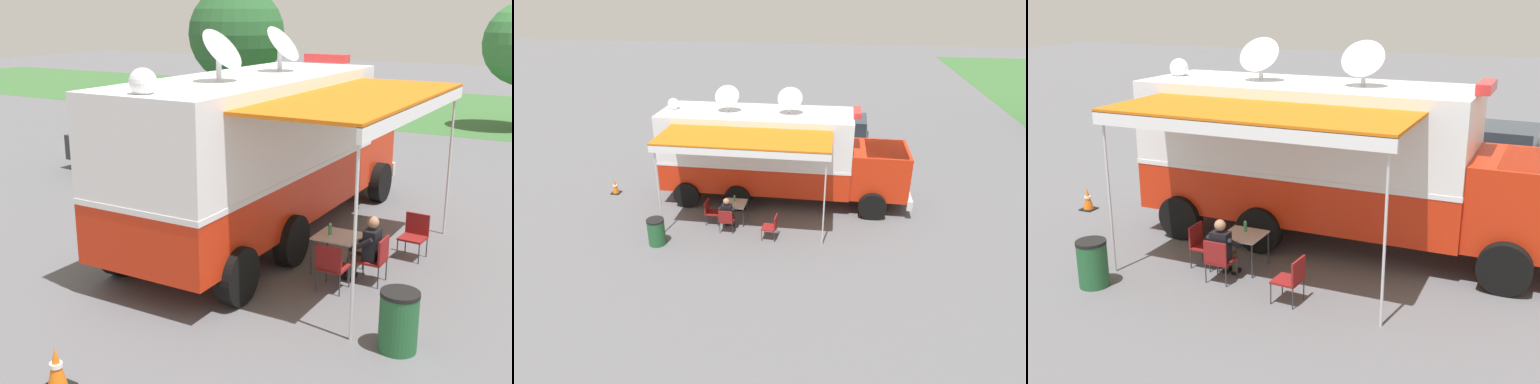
% 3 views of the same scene
% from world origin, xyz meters
% --- Properties ---
extents(ground_plane, '(100.00, 100.00, 0.00)m').
position_xyz_m(ground_plane, '(0.00, 0.00, 0.00)').
color(ground_plane, '#5B5B60').
extents(lot_stripe, '(0.12, 4.80, 0.01)m').
position_xyz_m(lot_stripe, '(-3.09, 0.89, 0.00)').
color(lot_stripe, silver).
rests_on(lot_stripe, ground).
extents(command_truck, '(4.86, 9.49, 4.53)m').
position_xyz_m(command_truck, '(0.03, 0.75, 1.95)').
color(command_truck, red).
rests_on(command_truck, ground).
extents(folding_table, '(0.80, 0.80, 0.73)m').
position_xyz_m(folding_table, '(2.16, -0.45, 0.67)').
color(folding_table, silver).
rests_on(folding_table, ground).
extents(water_bottle, '(0.07, 0.07, 0.22)m').
position_xyz_m(water_bottle, '(2.01, -0.48, 0.83)').
color(water_bottle, '#3F9959').
rests_on(water_bottle, folding_table).
extents(folding_chair_at_table, '(0.48, 0.48, 0.87)m').
position_xyz_m(folding_chair_at_table, '(2.96, -0.57, 0.51)').
color(folding_chair_at_table, maroon).
rests_on(folding_chair_at_table, ground).
extents(folding_chair_beside_table, '(0.48, 0.48, 0.87)m').
position_xyz_m(folding_chair_beside_table, '(2.40, -1.30, 0.51)').
color(folding_chair_beside_table, maroon).
rests_on(folding_chair_beside_table, ground).
extents(folding_chair_spare_by_truck, '(0.51, 0.51, 0.87)m').
position_xyz_m(folding_chair_spare_by_truck, '(3.17, 1.05, 0.51)').
color(folding_chair_spare_by_truck, maroon).
rests_on(folding_chair_spare_by_truck, ground).
extents(seated_responder, '(0.66, 0.55, 1.25)m').
position_xyz_m(seated_responder, '(2.77, -0.57, 0.65)').
color(seated_responder, black).
rests_on(seated_responder, ground).
extents(trash_bin, '(0.57, 0.57, 0.91)m').
position_xyz_m(trash_bin, '(4.05, -2.67, 0.46)').
color(trash_bin, '#235B33').
rests_on(trash_bin, ground).
extents(traffic_cone, '(0.36, 0.36, 0.58)m').
position_xyz_m(traffic_cone, '(0.53, -5.83, 0.28)').
color(traffic_cone, black).
rests_on(traffic_cone, ground).
extents(car_behind_truck, '(4.26, 2.14, 1.76)m').
position_xyz_m(car_behind_truck, '(-6.12, 3.71, 0.88)').
color(car_behind_truck, '#2D2D33').
rests_on(car_behind_truck, ground).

